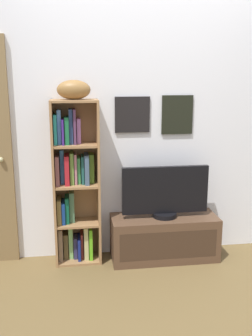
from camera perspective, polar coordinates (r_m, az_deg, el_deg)
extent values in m
cube|color=brown|center=(2.96, 5.85, -21.31)|extent=(5.20, 5.20, 0.04)
cube|color=silver|center=(3.56, 2.01, 6.61)|extent=(4.80, 0.06, 2.48)
cube|color=black|center=(3.50, 0.93, 7.81)|extent=(0.31, 0.02, 0.32)
cube|color=#8D9FB3|center=(3.50, 0.94, 7.80)|extent=(0.26, 0.01, 0.27)
cube|color=black|center=(3.59, 7.50, 7.72)|extent=(0.28, 0.02, 0.35)
cube|color=#9DA1AF|center=(3.58, 7.52, 7.71)|extent=(0.23, 0.01, 0.30)
cube|color=#966D45|center=(3.46, -10.44, -2.40)|extent=(0.02, 0.25, 1.46)
cube|color=#966D45|center=(3.46, -4.06, -2.19)|extent=(0.02, 0.25, 1.46)
cube|color=#966D45|center=(3.57, -7.28, -1.78)|extent=(0.40, 0.01, 1.46)
cube|color=#966D45|center=(3.71, -6.91, -13.07)|extent=(0.36, 0.24, 0.02)
cube|color=#966D45|center=(3.57, -7.07, -7.95)|extent=(0.36, 0.24, 0.02)
cube|color=#966D45|center=(3.46, -7.24, -2.46)|extent=(0.36, 0.24, 0.02)
cube|color=#966D45|center=(3.38, -7.42, 3.35)|extent=(0.36, 0.24, 0.02)
cube|color=#966D45|center=(3.33, -7.61, 9.71)|extent=(0.36, 0.24, 0.02)
cube|color=#7B654D|center=(3.67, -9.50, -10.71)|extent=(0.04, 0.19, 0.30)
cube|color=brown|center=(3.70, -8.76, -11.01)|extent=(0.04, 0.14, 0.24)
cube|color=#80BE67|center=(3.69, -8.06, -10.55)|extent=(0.04, 0.13, 0.30)
cube|color=#2F2D51|center=(3.70, -7.40, -11.26)|extent=(0.03, 0.15, 0.20)
cube|color=navy|center=(3.68, -6.87, -11.39)|extent=(0.03, 0.20, 0.20)
cube|color=maroon|center=(3.69, -6.46, -11.01)|extent=(0.02, 0.15, 0.23)
cube|color=tan|center=(3.67, -5.87, -10.56)|extent=(0.04, 0.18, 0.31)
cube|color=#59B61D|center=(3.67, -5.21, -10.67)|extent=(0.03, 0.19, 0.29)
cube|color=brown|center=(3.55, -9.71, -6.09)|extent=(0.04, 0.20, 0.22)
cube|color=navy|center=(3.55, -9.12, -6.30)|extent=(0.03, 0.19, 0.19)
cube|color=#0E5238|center=(3.55, -8.59, -5.92)|extent=(0.03, 0.18, 0.24)
cube|color=#446949|center=(3.56, -7.92, -5.51)|extent=(0.04, 0.14, 0.27)
cube|color=brown|center=(3.44, -9.97, -0.26)|extent=(0.03, 0.20, 0.26)
cube|color=#2F6599|center=(3.47, -9.31, 0.28)|extent=(0.03, 0.13, 0.30)
cube|color=#A81B25|center=(3.44, -8.63, -0.19)|extent=(0.04, 0.19, 0.26)
cube|color=olive|center=(3.45, -7.92, 0.06)|extent=(0.03, 0.17, 0.28)
cube|color=#A56973|center=(3.45, -7.38, -0.02)|extent=(0.02, 0.16, 0.27)
cube|color=#3B8946|center=(3.47, -6.93, -0.24)|extent=(0.03, 0.14, 0.23)
cube|color=#21564F|center=(3.46, -6.38, -0.17)|extent=(0.02, 0.17, 0.25)
cube|color=#40576F|center=(3.44, -5.79, -0.10)|extent=(0.04, 0.20, 0.26)
cube|color=#568128|center=(3.47, -5.08, 0.03)|extent=(0.04, 0.14, 0.26)
cube|color=teal|center=(3.39, -10.27, 5.61)|extent=(0.03, 0.17, 0.25)
cube|color=#5689C5|center=(3.40, -9.72, 5.99)|extent=(0.03, 0.15, 0.29)
cube|color=#3A207B|center=(3.38, -9.21, 5.32)|extent=(0.02, 0.19, 0.22)
cube|color=#186138|center=(3.38, -8.65, 5.48)|extent=(0.04, 0.18, 0.23)
cube|color=navy|center=(3.39, -8.06, 6.07)|extent=(0.03, 0.16, 0.30)
cube|color=#502F4E|center=(3.38, -7.52, 6.07)|extent=(0.02, 0.18, 0.30)
cube|color=#AA6AAD|center=(3.41, -6.93, 5.45)|extent=(0.03, 0.13, 0.21)
ellipsoid|color=olive|center=(3.33, -7.66, 11.27)|extent=(0.29, 0.18, 0.16)
cube|color=#503726|center=(3.67, 5.58, -10.05)|extent=(0.97, 0.37, 0.40)
cube|color=#39281B|center=(3.51, 6.26, -11.19)|extent=(0.87, 0.01, 0.26)
cylinder|color=black|center=(3.59, 5.66, -6.80)|extent=(0.22, 0.22, 0.04)
cube|color=black|center=(3.51, 5.75, -3.20)|extent=(0.78, 0.04, 0.43)
cube|color=#22394A|center=(3.50, 5.79, -3.26)|extent=(0.74, 0.01, 0.39)
sphere|color=tan|center=(3.51, -17.83, 1.17)|extent=(0.04, 0.04, 0.04)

